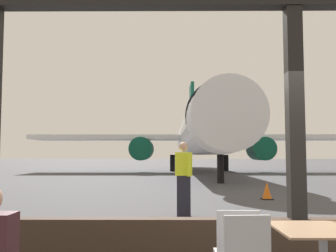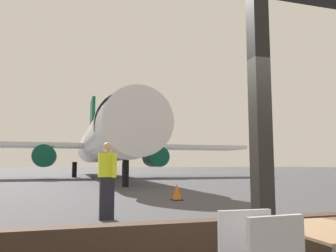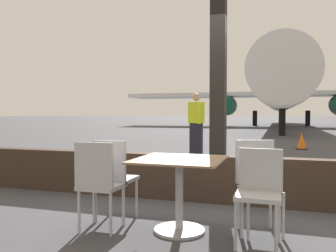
# 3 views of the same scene
# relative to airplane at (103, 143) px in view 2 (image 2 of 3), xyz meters

# --- Properties ---
(ground_plane) EXTENTS (220.00, 220.00, 0.00)m
(ground_plane) POSITION_rel_airplane_xyz_m (-0.94, 11.91, -3.24)
(ground_plane) COLOR #424247
(window_frame) EXTENTS (8.08, 0.24, 3.61)m
(window_frame) POSITION_rel_airplane_xyz_m (-0.94, -28.09, -1.96)
(window_frame) COLOR #38281E
(window_frame) RESTS_ON ground
(airplane) EXTENTS (28.91, 33.21, 10.04)m
(airplane) POSITION_rel_airplane_xyz_m (0.00, 0.00, 0.00)
(airplane) COLOR silver
(airplane) RESTS_ON ground
(ground_crew_worker) EXTENTS (0.40, 0.51, 1.74)m
(ground_crew_worker) POSITION_rel_airplane_xyz_m (-2.24, -23.76, -2.34)
(ground_crew_worker) COLOR black
(ground_crew_worker) RESTS_ON ground
(traffic_cone) EXTENTS (0.36, 0.36, 0.57)m
(traffic_cone) POSITION_rel_airplane_xyz_m (0.57, -20.24, -2.97)
(traffic_cone) COLOR orange
(traffic_cone) RESTS_ON ground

